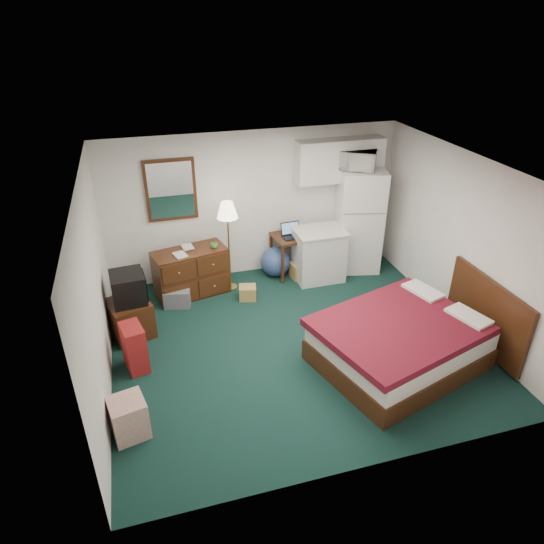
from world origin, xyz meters
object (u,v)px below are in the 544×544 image
object	(u,v)px
desk	(290,255)
bed	(399,343)
tv_stand	(130,318)
suitcase	(134,348)
floor_lamp	(229,247)
fridge	(358,220)
kitchen_counter	(319,255)
dresser	(191,272)

from	to	relation	value
desk	bed	bearing A→B (deg)	-83.78
tv_stand	suitcase	bearing A→B (deg)	-105.90
floor_lamp	bed	bearing A→B (deg)	-56.04
desk	fridge	world-z (taller)	fridge
tv_stand	kitchen_counter	bearing A→B (deg)	-4.44
floor_lamp	kitchen_counter	distance (m)	1.58
fridge	suitcase	world-z (taller)	fridge
dresser	desk	bearing A→B (deg)	-6.41
kitchen_counter	bed	distance (m)	2.49
kitchen_counter	suitcase	xyz separation A→B (m)	(-3.16, -1.61, -0.11)
floor_lamp	fridge	size ratio (longest dim) A/B	0.84
kitchen_counter	desk	bearing A→B (deg)	146.26
floor_lamp	dresser	bearing A→B (deg)	-179.07
floor_lamp	kitchen_counter	world-z (taller)	floor_lamp
suitcase	floor_lamp	bearing A→B (deg)	33.24
dresser	floor_lamp	xyz separation A→B (m)	(0.65, 0.01, 0.37)
dresser	tv_stand	world-z (taller)	dresser
floor_lamp	suitcase	size ratio (longest dim) A/B	2.36
dresser	desk	xyz separation A→B (m)	(1.77, 0.20, -0.03)
tv_stand	suitcase	distance (m)	0.80
dresser	floor_lamp	world-z (taller)	floor_lamp
dresser	suitcase	xyz separation A→B (m)	(-0.97, -1.70, -0.07)
dresser	fridge	bearing A→B (deg)	-10.03
bed	kitchen_counter	bearing A→B (deg)	77.51
dresser	bed	size ratio (longest dim) A/B	0.58
dresser	tv_stand	distance (m)	1.36
tv_stand	dresser	bearing A→B (deg)	22.89
floor_lamp	fridge	world-z (taller)	fridge
kitchen_counter	bed	size ratio (longest dim) A/B	0.44
floor_lamp	desk	distance (m)	1.20
desk	tv_stand	size ratio (longest dim) A/B	1.24
dresser	kitchen_counter	world-z (taller)	kitchen_counter
suitcase	bed	bearing A→B (deg)	-27.80
kitchen_counter	fridge	xyz separation A→B (m)	(0.81, 0.23, 0.47)
desk	bed	size ratio (longest dim) A/B	0.37
desk	suitcase	xyz separation A→B (m)	(-2.73, -1.90, -0.04)
kitchen_counter	tv_stand	distance (m)	3.31
desk	suitcase	distance (m)	3.33
tv_stand	suitcase	world-z (taller)	suitcase
floor_lamp	kitchen_counter	bearing A→B (deg)	-3.39
dresser	desk	distance (m)	1.78
fridge	kitchen_counter	bearing A→B (deg)	-151.33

